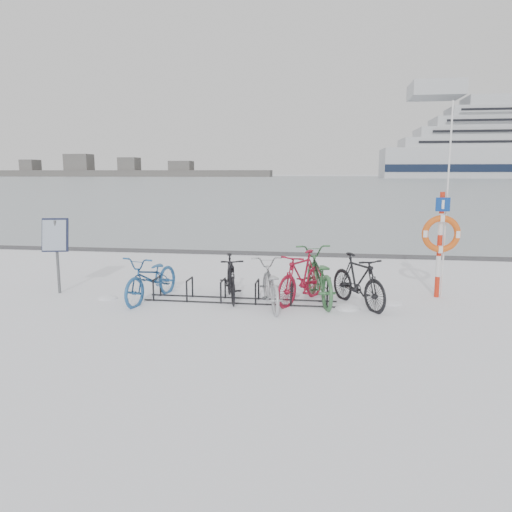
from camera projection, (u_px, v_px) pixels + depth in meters
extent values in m
plane|color=white|center=(240.00, 301.00, 10.40)|extent=(900.00, 900.00, 0.00)
cube|color=#9AA5AE|center=(325.00, 180.00, 161.56)|extent=(400.00, 298.00, 0.02)
cube|color=#3F3F42|center=(272.00, 254.00, 16.14)|extent=(400.00, 0.25, 0.10)
cylinder|color=black|center=(153.00, 291.00, 10.41)|extent=(0.04, 0.04, 0.44)
cylinder|color=black|center=(160.00, 286.00, 10.84)|extent=(0.04, 0.04, 0.44)
cylinder|color=black|center=(157.00, 278.00, 10.58)|extent=(0.04, 0.44, 0.04)
cylinder|color=black|center=(187.00, 292.00, 10.30)|extent=(0.04, 0.04, 0.44)
cylinder|color=black|center=(192.00, 287.00, 10.73)|extent=(0.04, 0.04, 0.44)
cylinder|color=black|center=(189.00, 279.00, 10.48)|extent=(0.04, 0.44, 0.04)
cylinder|color=black|center=(221.00, 293.00, 10.20)|extent=(0.04, 0.04, 0.44)
cylinder|color=black|center=(225.00, 288.00, 10.63)|extent=(0.04, 0.04, 0.44)
cylinder|color=black|center=(223.00, 280.00, 10.38)|extent=(0.04, 0.44, 0.04)
cylinder|color=black|center=(256.00, 294.00, 10.09)|extent=(0.04, 0.04, 0.44)
cylinder|color=black|center=(259.00, 289.00, 10.52)|extent=(0.04, 0.04, 0.44)
cylinder|color=black|center=(257.00, 281.00, 10.27)|extent=(0.04, 0.44, 0.04)
cylinder|color=black|center=(291.00, 296.00, 9.99)|extent=(0.04, 0.04, 0.44)
cylinder|color=black|center=(293.00, 291.00, 10.42)|extent=(0.04, 0.04, 0.44)
cylinder|color=black|center=(292.00, 283.00, 10.17)|extent=(0.04, 0.44, 0.04)
cylinder|color=black|center=(327.00, 297.00, 9.89)|extent=(0.04, 0.04, 0.44)
cylinder|color=black|center=(327.00, 292.00, 10.31)|extent=(0.04, 0.04, 0.44)
cylinder|color=black|center=(328.00, 284.00, 10.06)|extent=(0.04, 0.44, 0.04)
cylinder|color=black|center=(238.00, 303.00, 10.18)|extent=(4.00, 0.03, 0.03)
cylinder|color=black|center=(242.00, 298.00, 10.61)|extent=(4.00, 0.03, 0.03)
cylinder|color=#595B5E|center=(57.00, 257.00, 10.99)|extent=(0.06, 0.06, 1.62)
cube|color=black|center=(55.00, 235.00, 10.88)|extent=(0.59, 0.32, 0.73)
cube|color=#8C99AD|center=(54.00, 235.00, 10.84)|extent=(0.52, 0.25, 0.65)
cylinder|color=red|center=(437.00, 287.00, 10.74)|extent=(0.10, 0.10, 0.45)
cylinder|color=silver|center=(438.00, 266.00, 10.66)|extent=(0.10, 0.10, 0.45)
cylinder|color=red|center=(439.00, 245.00, 10.59)|extent=(0.10, 0.10, 0.45)
cylinder|color=silver|center=(441.00, 224.00, 10.51)|extent=(0.10, 0.10, 0.45)
cylinder|color=red|center=(442.00, 203.00, 10.44)|extent=(0.10, 0.10, 0.45)
torus|color=#D85314|center=(441.00, 234.00, 10.46)|extent=(0.79, 0.13, 0.79)
cube|color=navy|center=(443.00, 204.00, 10.36)|extent=(0.29, 0.03, 0.29)
cylinder|color=silver|center=(447.00, 202.00, 10.47)|extent=(0.04, 0.04, 4.10)
cube|color=silver|center=(436.00, 90.00, 203.61)|extent=(20.27, 20.27, 6.08)
cube|color=#464646|center=(113.00, 173.00, 281.06)|extent=(180.00, 12.00, 3.50)
cube|color=#464646|center=(63.00, 167.00, 284.78)|extent=(24.00, 10.00, 8.00)
cube|color=#464646|center=(164.00, 167.00, 276.17)|extent=(20.00, 10.00, 6.00)
imported|color=#23558F|center=(152.00, 276.00, 10.47)|extent=(1.05, 2.03, 1.01)
imported|color=black|center=(231.00, 276.00, 10.53)|extent=(0.90, 1.70, 0.98)
imported|color=#A5A8AD|center=(270.00, 283.00, 9.94)|extent=(1.11, 1.95, 0.97)
imported|color=maroon|center=(302.00, 276.00, 10.31)|extent=(1.29, 1.86, 1.10)
imported|color=#366A3C|center=(319.00, 274.00, 10.38)|extent=(1.26, 2.28, 1.13)
imported|color=black|center=(358.00, 279.00, 10.00)|extent=(1.39, 1.80, 1.08)
ellipsoid|color=white|center=(348.00, 308.00, 9.87)|extent=(0.51, 0.51, 0.18)
ellipsoid|color=white|center=(108.00, 299.00, 10.63)|extent=(0.42, 0.42, 0.15)
ellipsoid|color=white|center=(391.00, 303.00, 10.25)|extent=(0.49, 0.49, 0.17)
ellipsoid|color=white|center=(264.00, 294.00, 11.02)|extent=(0.40, 0.40, 0.14)
ellipsoid|color=white|center=(290.00, 295.00, 10.91)|extent=(0.44, 0.44, 0.15)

